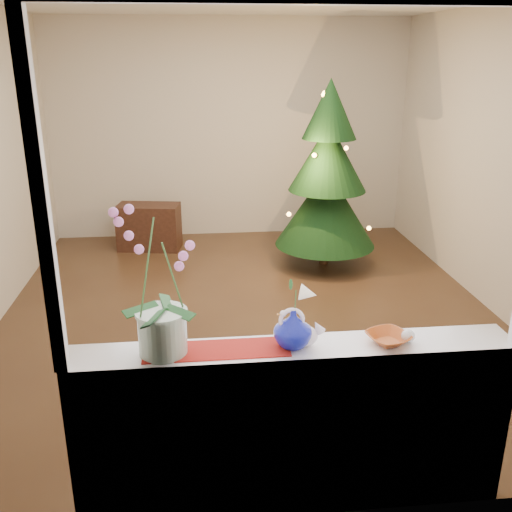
{
  "coord_description": "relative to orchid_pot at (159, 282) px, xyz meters",
  "views": [
    {
      "loc": [
        -0.45,
        -4.8,
        2.26
      ],
      "look_at": [
        -0.09,
        -1.4,
        1.05
      ],
      "focal_mm": 40.0,
      "sensor_mm": 36.0,
      "label": 1
    }
  ],
  "objects": [
    {
      "name": "ground",
      "position": [
        0.63,
        2.37,
        -1.28
      ],
      "size": [
        5.0,
        5.0,
        0.0
      ],
      "primitive_type": "plane",
      "color": "#3E2719",
      "rests_on": "ground"
    },
    {
      "name": "wall_back",
      "position": [
        0.63,
        4.87,
        0.07
      ],
      "size": [
        4.5,
        0.1,
        2.7
      ],
      "primitive_type": "cube",
      "color": "beige",
      "rests_on": "ground"
    },
    {
      "name": "wall_front",
      "position": [
        0.63,
        -0.13,
        0.07
      ],
      "size": [
        4.5,
        0.1,
        2.7
      ],
      "primitive_type": "cube",
      "color": "beige",
      "rests_on": "ground"
    },
    {
      "name": "wall_right",
      "position": [
        2.88,
        2.37,
        0.07
      ],
      "size": [
        0.1,
        5.0,
        2.7
      ],
      "primitive_type": "cube",
      "color": "beige",
      "rests_on": "ground"
    },
    {
      "name": "window_apron",
      "position": [
        0.63,
        -0.09,
        -0.84
      ],
      "size": [
        2.2,
        0.08,
        0.88
      ],
      "primitive_type": "cube",
      "color": "white",
      "rests_on": "ground"
    },
    {
      "name": "windowsill",
      "position": [
        0.63,
        -0.0,
        -0.38
      ],
      "size": [
        2.2,
        0.26,
        0.04
      ],
      "primitive_type": "cube",
      "color": "white",
      "rests_on": "window_apron"
    },
    {
      "name": "window_frame",
      "position": [
        0.63,
        -0.1,
        0.42
      ],
      "size": [
        2.22,
        0.06,
        1.6
      ],
      "primitive_type": null,
      "color": "white",
      "rests_on": "windowsill"
    },
    {
      "name": "runner",
      "position": [
        0.25,
        -0.0,
        -0.36
      ],
      "size": [
        0.7,
        0.2,
        0.01
      ],
      "primitive_type": "cube",
      "color": "maroon",
      "rests_on": "windowsill"
    },
    {
      "name": "orchid_pot",
      "position": [
        0.0,
        0.0,
        0.0
      ],
      "size": [
        0.25,
        0.25,
        0.73
      ],
      "primitive_type": null,
      "rotation": [
        0.0,
        0.0,
        -0.02
      ],
      "color": "white",
      "rests_on": "windowsill"
    },
    {
      "name": "swan",
      "position": [
        0.66,
        -0.0,
        -0.27
      ],
      "size": [
        0.25,
        0.19,
        0.19
      ],
      "primitive_type": null,
      "rotation": [
        0.0,
        0.0,
        -0.43
      ],
      "color": "silver",
      "rests_on": "windowsill"
    },
    {
      "name": "blue_vase",
      "position": [
        0.62,
        -0.0,
        -0.25
      ],
      "size": [
        0.24,
        0.24,
        0.22
      ],
      "primitive_type": "imported",
      "rotation": [
        0.0,
        0.0,
        0.15
      ],
      "color": "#060D6C",
      "rests_on": "windowsill"
    },
    {
      "name": "lily",
      "position": [
        0.62,
        -0.0,
        -0.05
      ],
      "size": [
        0.12,
        0.07,
        0.17
      ],
      "primitive_type": null,
      "color": "white",
      "rests_on": "blue_vase"
    },
    {
      "name": "paperweight",
      "position": [
        1.19,
        -0.02,
        -0.33
      ],
      "size": [
        0.08,
        0.08,
        0.07
      ],
      "primitive_type": "sphere",
      "rotation": [
        0.0,
        0.0,
        0.32
      ],
      "color": "silver",
      "rests_on": "windowsill"
    },
    {
      "name": "amber_dish",
      "position": [
        1.09,
        -0.02,
        -0.34
      ],
      "size": [
        0.22,
        0.22,
        0.04
      ],
      "primitive_type": "imported",
      "rotation": [
        0.0,
        0.0,
        0.37
      ],
      "color": "#A04416",
      "rests_on": "windowsill"
    },
    {
      "name": "xmas_tree",
      "position": [
        1.6,
        3.56,
        -0.26
      ],
      "size": [
        1.29,
        1.29,
        2.04
      ],
      "primitive_type": null,
      "rotation": [
        0.0,
        0.0,
        -0.18
      ],
      "color": "black",
      "rests_on": "ground"
    },
    {
      "name": "side_table",
      "position": [
        -0.41,
        4.32,
        -1.01
      ],
      "size": [
        0.79,
        0.48,
        0.55
      ],
      "primitive_type": "cube",
      "rotation": [
        0.0,
        0.0,
        -0.17
      ],
      "color": "black",
      "rests_on": "ground"
    }
  ]
}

